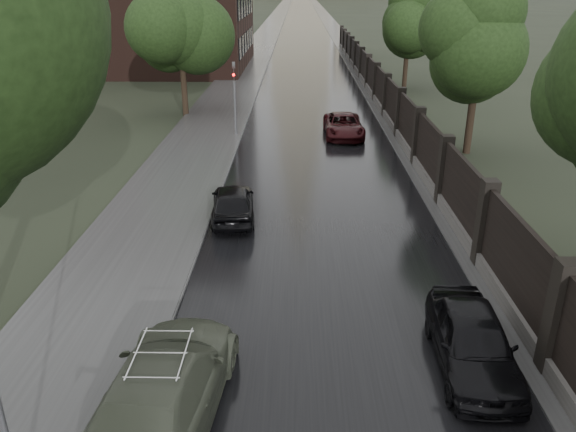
# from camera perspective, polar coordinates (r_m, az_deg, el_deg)

# --- Properties ---
(road) EXTENTS (8.00, 420.00, 0.02)m
(road) POSITION_cam_1_polar(r_m,az_deg,el_deg) (195.29, 1.38, 20.44)
(road) COLOR black
(road) RESTS_ON ground
(sidewalk_left) EXTENTS (4.00, 420.00, 0.16)m
(sidewalk_left) POSITION_cam_1_polar(r_m,az_deg,el_deg) (195.35, -0.50, 20.46)
(sidewalk_left) COLOR #2D2D2D
(sidewalk_left) RESTS_ON ground
(verge_right) EXTENTS (3.00, 420.00, 0.08)m
(verge_right) POSITION_cam_1_polar(r_m,az_deg,el_deg) (195.39, 3.10, 20.42)
(verge_right) COLOR #2D2D2D
(verge_right) RESTS_ON ground
(fence_right) EXTENTS (0.45, 75.72, 2.70)m
(fence_right) POSITION_cam_1_polar(r_m,az_deg,el_deg) (38.18, 9.51, 12.06)
(fence_right) COLOR #383533
(fence_right) RESTS_ON ground
(tree_left_far) EXTENTS (4.25, 4.25, 7.39)m
(tree_left_far) POSITION_cam_1_polar(r_m,az_deg,el_deg) (35.94, -10.92, 18.14)
(tree_left_far) COLOR black
(tree_left_far) RESTS_ON ground
(tree_right_b) EXTENTS (4.08, 4.08, 7.01)m
(tree_right_b) POSITION_cam_1_polar(r_m,az_deg,el_deg) (28.55, 18.85, 15.68)
(tree_right_b) COLOR black
(tree_right_b) RESTS_ON ground
(tree_right_c) EXTENTS (4.08, 4.08, 7.01)m
(tree_right_c) POSITION_cam_1_polar(r_m,az_deg,el_deg) (46.00, 12.19, 18.61)
(tree_right_c) COLOR black
(tree_right_c) RESTS_ON ground
(traffic_light) EXTENTS (0.16, 0.32, 4.00)m
(traffic_light) POSITION_cam_1_polar(r_m,az_deg,el_deg) (30.81, -5.45, 12.37)
(traffic_light) COLOR #59595E
(traffic_light) RESTS_ON ground
(volga_sedan) EXTENTS (2.58, 5.39, 1.51)m
(volga_sedan) POSITION_cam_1_polar(r_m,az_deg,el_deg) (11.40, -12.46, -16.68)
(volga_sedan) COLOR #414739
(volga_sedan) RESTS_ON ground
(hatchback_left) EXTENTS (1.85, 3.83, 1.26)m
(hatchback_left) POSITION_cam_1_polar(r_m,az_deg,el_deg) (20.06, -5.62, 1.41)
(hatchback_left) COLOR black
(hatchback_left) RESTS_ON ground
(car_right_near) EXTENTS (1.74, 4.01, 1.35)m
(car_right_near) POSITION_cam_1_polar(r_m,az_deg,el_deg) (13.13, 18.26, -11.95)
(car_right_near) COLOR black
(car_right_near) RESTS_ON ground
(car_right_far) EXTENTS (2.10, 4.44, 1.23)m
(car_right_far) POSITION_cam_1_polar(r_m,az_deg,el_deg) (31.18, 5.67, 9.13)
(car_right_far) COLOR black
(car_right_far) RESTS_ON ground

